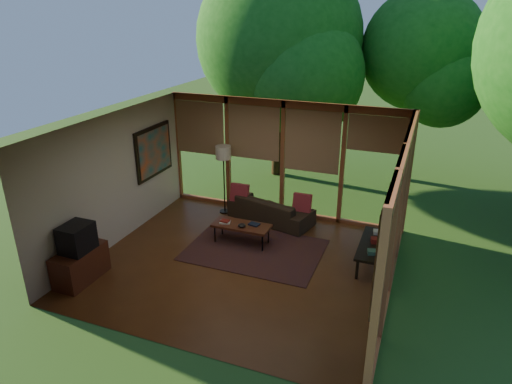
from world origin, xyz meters
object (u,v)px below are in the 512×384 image
at_px(media_cabinet, 80,265).
at_px(coffee_table, 241,226).
at_px(floor_lamp, 223,156).
at_px(sofa, 271,209).
at_px(side_console, 376,246).
at_px(television, 77,238).

distance_m(media_cabinet, coffee_table, 3.17).
bearing_deg(floor_lamp, sofa, -2.26).
height_order(sofa, coffee_table, sofa).
distance_m(floor_lamp, side_console, 3.99).
height_order(television, side_console, television).
relative_size(floor_lamp, coffee_table, 1.38).
xyz_separation_m(media_cabinet, television, (0.02, -0.00, 0.55)).
bearing_deg(floor_lamp, coffee_table, -52.58).
distance_m(media_cabinet, side_console, 5.44).
bearing_deg(sofa, media_cabinet, 70.28).
relative_size(media_cabinet, side_console, 0.71).
xyz_separation_m(sofa, television, (-2.35, -3.54, 0.56)).
distance_m(sofa, media_cabinet, 4.26).
relative_size(coffee_table, side_console, 0.86).
bearing_deg(sofa, floor_lamp, 11.80).
bearing_deg(side_console, sofa, 155.84).
height_order(sofa, television, television).
bearing_deg(sofa, side_console, 169.90).
height_order(sofa, side_console, sofa).
xyz_separation_m(television, floor_lamp, (1.17, 3.59, 0.56)).
xyz_separation_m(media_cabinet, coffee_table, (2.16, 2.31, 0.09)).
distance_m(television, coffee_table, 3.19).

